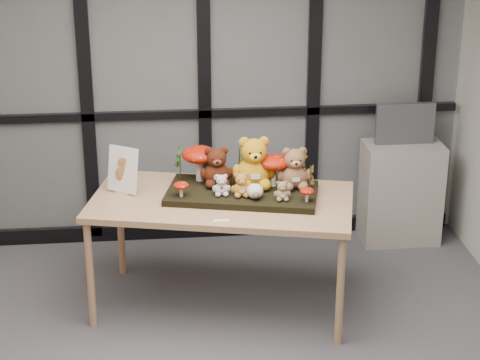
{
  "coord_description": "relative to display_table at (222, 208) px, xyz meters",
  "views": [
    {
      "loc": [
        0.09,
        -3.99,
        3.06
      ],
      "look_at": [
        0.61,
        1.27,
        0.96
      ],
      "focal_mm": 65.0,
      "sensor_mm": 36.0,
      "label": 1
    }
  ],
  "objects": [
    {
      "name": "mushroom_front_left",
      "position": [
        -0.27,
        -0.03,
        0.16
      ],
      "size": [
        0.1,
        0.1,
        0.11
      ],
      "primitive_type": null,
      "color": "#951404",
      "rests_on": "diorama_tray"
    },
    {
      "name": "sprig_dry_mid_right",
      "position": [
        0.58,
        -0.09,
        0.21
      ],
      "size": [
        0.05,
        0.05,
        0.21
      ],
      "primitive_type": null,
      "color": "brown",
      "rests_on": "diorama_tray"
    },
    {
      "name": "glass_partition",
      "position": [
        -0.49,
        1.16,
        0.67
      ],
      "size": [
        4.9,
        0.06,
        2.78
      ],
      "color": "#2D383F",
      "rests_on": "floor"
    },
    {
      "name": "monitor",
      "position": [
        1.51,
        0.96,
        0.23
      ],
      "size": [
        0.46,
        0.05,
        0.33
      ],
      "color": "#474A4E",
      "rests_on": "cabinet"
    },
    {
      "name": "bear_small_yellow",
      "position": [
        0.13,
        -0.06,
        0.2
      ],
      "size": [
        0.16,
        0.15,
        0.18
      ],
      "primitive_type": null,
      "rotation": [
        0.0,
        0.0,
        -0.23
      ],
      "color": "#BB7928",
      "rests_on": "diorama_tray"
    },
    {
      "name": "label_card",
      "position": [
        -0.03,
        -0.35,
        0.07
      ],
      "size": [
        0.1,
        0.03,
        0.0
      ],
      "primitive_type": "cube",
      "color": "white",
      "rests_on": "display_table"
    },
    {
      "name": "bear_brown_medium",
      "position": [
        -0.02,
        0.15,
        0.26
      ],
      "size": [
        0.27,
        0.25,
        0.3
      ],
      "primitive_type": null,
      "rotation": [
        0.0,
        0.0,
        -0.23
      ],
      "color": "#40170A",
      "rests_on": "diorama_tray"
    },
    {
      "name": "sprig_green_mid_left",
      "position": [
        -0.1,
        0.28,
        0.23
      ],
      "size": [
        0.05,
        0.05,
        0.25
      ],
      "primitive_type": null,
      "color": "#10390D",
      "rests_on": "diorama_tray"
    },
    {
      "name": "bear_beige_small",
      "position": [
        0.38,
        -0.15,
        0.18
      ],
      "size": [
        0.13,
        0.12,
        0.14
      ],
      "primitive_type": null,
      "rotation": [
        0.0,
        0.0,
        -0.23
      ],
      "color": "#92744F",
      "rests_on": "diorama_tray"
    },
    {
      "name": "bear_white_bow",
      "position": [
        -0.0,
        -0.03,
        0.19
      ],
      "size": [
        0.14,
        0.14,
        0.16
      ],
      "primitive_type": null,
      "rotation": [
        0.0,
        0.0,
        -0.23
      ],
      "color": "silver",
      "rests_on": "diorama_tray"
    },
    {
      "name": "sign_holder",
      "position": [
        -0.65,
        0.17,
        0.22
      ],
      "size": [
        0.22,
        0.17,
        0.32
      ],
      "rotation": [
        0.0,
        0.0,
        -0.56
      ],
      "color": "silver",
      "rests_on": "display_table"
    },
    {
      "name": "sprig_green_far_left",
      "position": [
        -0.26,
        0.26,
        0.23
      ],
      "size": [
        0.05,
        0.05,
        0.25
      ],
      "primitive_type": null,
      "color": "#10390D",
      "rests_on": "diorama_tray"
    },
    {
      "name": "mushroom_front_right",
      "position": [
        0.54,
        -0.2,
        0.16
      ],
      "size": [
        0.09,
        0.09,
        0.1
      ],
      "primitive_type": null,
      "color": "#951404",
      "rests_on": "diorama_tray"
    },
    {
      "name": "mushroom_back_left",
      "position": [
        -0.13,
        0.25,
        0.24
      ],
      "size": [
        0.24,
        0.24,
        0.27
      ],
      "primitive_type": null,
      "color": "#951404",
      "rests_on": "diorama_tray"
    },
    {
      "name": "mushroom_back_right",
      "position": [
        0.36,
        0.1,
        0.23
      ],
      "size": [
        0.22,
        0.22,
        0.24
      ],
      "primitive_type": null,
      "color": "#951404",
      "rests_on": "diorama_tray"
    },
    {
      "name": "bear_pooh_yellow",
      "position": [
        0.23,
        0.11,
        0.3
      ],
      "size": [
        0.35,
        0.33,
        0.38
      ],
      "primitive_type": null,
      "rotation": [
        0.0,
        0.0,
        -0.23
      ],
      "color": "orange",
      "rests_on": "diorama_tray"
    },
    {
      "name": "sprig_dry_far_right",
      "position": [
        0.56,
        0.05,
        0.24
      ],
      "size": [
        0.05,
        0.05,
        0.27
      ],
      "primitive_type": null,
      "color": "brown",
      "rests_on": "diorama_tray"
    },
    {
      "name": "room_shell",
      "position": [
        -0.49,
        -1.31,
        0.93
      ],
      "size": [
        5.0,
        5.0,
        5.0
      ],
      "color": "#B0AEA6",
      "rests_on": "floor"
    },
    {
      "name": "sprig_green_centre",
      "position": [
        0.14,
        0.23,
        0.22
      ],
      "size": [
        0.05,
        0.05,
        0.22
      ],
      "primitive_type": null,
      "color": "#10390D",
      "rests_on": "diorama_tray"
    },
    {
      "name": "bear_tan_back",
      "position": [
        0.49,
        0.06,
        0.26
      ],
      "size": [
        0.28,
        0.26,
        0.31
      ],
      "primitive_type": null,
      "rotation": [
        0.0,
        0.0,
        -0.23
      ],
      "color": "brown",
      "rests_on": "diorama_tray"
    },
    {
      "name": "plush_cream_hedgehog",
      "position": [
        0.21,
        -0.11,
        0.16
      ],
      "size": [
        0.1,
        0.09,
        0.11
      ],
      "primitive_type": null,
      "rotation": [
        0.0,
        0.0,
        -0.23
      ],
      "color": "white",
      "rests_on": "diorama_tray"
    },
    {
      "name": "diorama_tray",
      "position": [
        0.14,
        0.03,
        0.09
      ],
      "size": [
        1.08,
        0.71,
        0.04
      ],
      "primitive_type": "cube",
      "rotation": [
        0.0,
        0.0,
        -0.23
      ],
      "color": "black",
      "rests_on": "display_table"
    },
    {
      "name": "display_table",
      "position": [
        0.0,
        0.0,
        0.0
      ],
      "size": [
        1.88,
        1.24,
        0.81
      ],
      "rotation": [
        0.0,
        0.0,
        -0.23
      ],
      "color": "#A7815A",
      "rests_on": "floor"
    },
    {
      "name": "cabinet",
      "position": [
        1.51,
        0.94,
        -0.34
      ],
      "size": [
        0.61,
        0.36,
        0.82
      ],
      "primitive_type": "cube",
      "color": "gray",
      "rests_on": "floor"
    }
  ]
}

